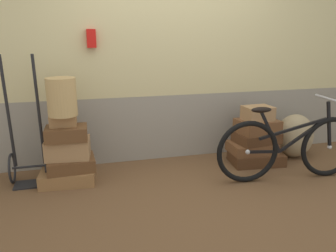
# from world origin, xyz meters

# --- Properties ---
(ground) EXTENTS (9.54, 5.20, 0.06)m
(ground) POSITION_xyz_m (0.00, 0.00, -0.03)
(ground) COLOR brown
(station_building) EXTENTS (7.54, 0.74, 2.61)m
(station_building) POSITION_xyz_m (0.01, 0.85, 1.31)
(station_building) COLOR gray
(station_building) RESTS_ON ground
(suitcase_0) EXTENTS (0.60, 0.46, 0.14)m
(suitcase_0) POSITION_xyz_m (-1.26, 0.31, 0.07)
(suitcase_0) COLOR olive
(suitcase_0) RESTS_ON ground
(suitcase_1) EXTENTS (0.50, 0.38, 0.13)m
(suitcase_1) POSITION_xyz_m (-1.22, 0.30, 0.21)
(suitcase_1) COLOR brown
(suitcase_1) RESTS_ON suitcase_0
(suitcase_2) EXTENTS (0.48, 0.35, 0.21)m
(suitcase_2) POSITION_xyz_m (-1.24, 0.32, 0.38)
(suitcase_2) COLOR #9E754C
(suitcase_2) RESTS_ON suitcase_1
(suitcase_3) EXTENTS (0.43, 0.31, 0.14)m
(suitcase_3) POSITION_xyz_m (-1.24, 0.28, 0.56)
(suitcase_3) COLOR brown
(suitcase_3) RESTS_ON suitcase_2
(suitcase_4) EXTENTS (0.28, 0.21, 0.11)m
(suitcase_4) POSITION_xyz_m (-1.26, 0.33, 0.68)
(suitcase_4) COLOR olive
(suitcase_4) RESTS_ON suitcase_3
(suitcase_5) EXTENTS (0.66, 0.47, 0.14)m
(suitcase_5) POSITION_xyz_m (0.98, 0.29, 0.07)
(suitcase_5) COLOR #4C2D19
(suitcase_5) RESTS_ON ground
(suitcase_6) EXTENTS (0.56, 0.38, 0.12)m
(suitcase_6) POSITION_xyz_m (0.93, 0.31, 0.20)
(suitcase_6) COLOR brown
(suitcase_6) RESTS_ON suitcase_5
(suitcase_7) EXTENTS (0.55, 0.41, 0.13)m
(suitcase_7) POSITION_xyz_m (0.98, 0.31, 0.32)
(suitcase_7) COLOR #4C2D19
(suitcase_7) RESTS_ON suitcase_6
(suitcase_8) EXTENTS (0.51, 0.41, 0.16)m
(suitcase_8) POSITION_xyz_m (0.99, 0.31, 0.47)
(suitcase_8) COLOR brown
(suitcase_8) RESTS_ON suitcase_7
(suitcase_9) EXTENTS (0.35, 0.28, 0.17)m
(suitcase_9) POSITION_xyz_m (0.98, 0.31, 0.63)
(suitcase_9) COLOR #9E754C
(suitcase_9) RESTS_ON suitcase_8
(wicker_basket) EXTENTS (0.30, 0.30, 0.39)m
(wicker_basket) POSITION_xyz_m (-1.26, 0.31, 0.93)
(wicker_basket) COLOR tan
(wicker_basket) RESTS_ON suitcase_4
(luggage_trolley) EXTENTS (0.38, 0.38, 1.36)m
(luggage_trolley) POSITION_xyz_m (-1.65, 0.42, 0.30)
(luggage_trolley) COLOR black
(luggage_trolley) RESTS_ON ground
(burlap_sack) EXTENTS (0.49, 0.41, 0.56)m
(burlap_sack) POSITION_xyz_m (1.56, 0.37, 0.28)
(burlap_sack) COLOR #9E8966
(burlap_sack) RESTS_ON ground
(bicycle) EXTENTS (1.64, 0.46, 0.90)m
(bicycle) POSITION_xyz_m (1.08, -0.22, 0.36)
(bicycle) COLOR black
(bicycle) RESTS_ON ground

